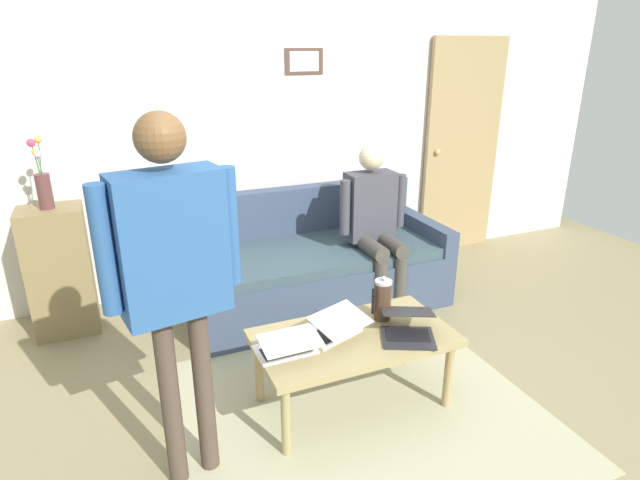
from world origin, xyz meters
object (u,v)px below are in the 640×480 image
(flower_vase, at_px, (43,184))
(laptop_center, at_px, (333,328))
(couch, at_px, (314,267))
(laptop_right, at_px, (287,346))
(person_seated, at_px, (374,219))
(coffee_table, at_px, (354,343))
(side_shelf, at_px, (60,272))
(interior_door, at_px, (462,148))
(french_press, at_px, (383,300))
(laptop_left, at_px, (408,328))
(person_standing, at_px, (173,263))

(flower_vase, bearing_deg, laptop_center, 133.35)
(couch, distance_m, laptop_center, 1.32)
(laptop_right, xyz_separation_m, person_seated, (-1.10, -1.09, 0.23))
(coffee_table, xyz_separation_m, person_seated, (-0.69, -1.06, 0.32))
(coffee_table, bearing_deg, side_shelf, -45.40)
(couch, bearing_deg, flower_vase, -8.57)
(couch, xyz_separation_m, person_seated, (-0.41, 0.23, 0.42))
(laptop_center, distance_m, person_seated, 1.32)
(couch, height_order, side_shelf, side_shelf)
(interior_door, xyz_separation_m, french_press, (1.85, 1.77, -0.44))
(laptop_left, distance_m, laptop_center, 0.41)
(couch, distance_m, french_press, 1.22)
(laptop_center, bearing_deg, person_seated, -128.29)
(couch, xyz_separation_m, side_shelf, (1.83, -0.28, 0.16))
(interior_door, height_order, coffee_table, interior_door)
(person_standing, distance_m, person_seated, 2.09)
(french_press, bearing_deg, interior_door, -136.27)
(couch, xyz_separation_m, french_press, (0.05, 1.19, 0.28))
(french_press, bearing_deg, laptop_right, 11.78)
(coffee_table, height_order, side_shelf, side_shelf)
(interior_door, distance_m, french_press, 2.60)
(couch, distance_m, laptop_right, 1.50)
(coffee_table, xyz_separation_m, flower_vase, (1.55, -1.57, 0.70))
(interior_door, distance_m, laptop_center, 2.91)
(laptop_center, height_order, side_shelf, side_shelf)
(flower_vase, bearing_deg, person_standing, 109.02)
(laptop_right, bearing_deg, person_standing, 14.68)
(laptop_left, bearing_deg, person_standing, 2.31)
(laptop_center, xyz_separation_m, side_shelf, (1.44, -1.52, -0.04))
(laptop_right, relative_size, side_shelf, 0.34)
(person_seated, bearing_deg, person_standing, 36.94)
(interior_door, bearing_deg, laptop_center, 39.83)
(coffee_table, distance_m, person_standing, 1.20)
(interior_door, xyz_separation_m, flower_vase, (3.63, 0.31, 0.08))
(coffee_table, xyz_separation_m, laptop_left, (-0.27, 0.12, 0.10))
(couch, xyz_separation_m, flower_vase, (1.83, -0.28, 0.80))
(person_standing, relative_size, person_seated, 1.36)
(laptop_left, bearing_deg, coffee_table, -24.61)
(couch, bearing_deg, laptop_center, 72.38)
(side_shelf, bearing_deg, laptop_right, 125.50)
(couch, relative_size, french_press, 7.32)
(laptop_left, relative_size, french_press, 1.48)
(laptop_left, height_order, french_press, french_press)
(laptop_center, height_order, laptop_right, laptop_center)
(side_shelf, bearing_deg, person_standing, 108.98)
(side_shelf, bearing_deg, interior_door, -175.14)
(coffee_table, height_order, laptop_right, laptop_right)
(laptop_right, bearing_deg, flower_vase, -54.45)
(couch, bearing_deg, laptop_right, 62.32)
(person_seated, bearing_deg, laptop_left, 70.27)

